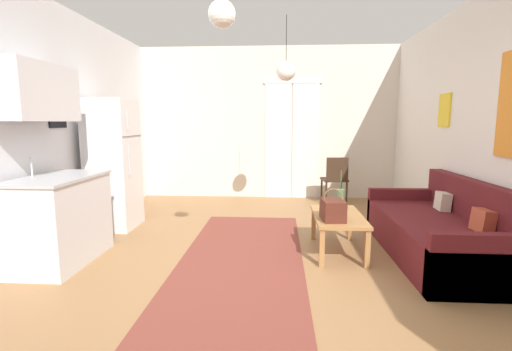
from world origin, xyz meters
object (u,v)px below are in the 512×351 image
(handbag, at_px, (333,210))
(refrigerator, at_px, (113,164))
(bamboo_vase, at_px, (340,200))
(accent_chair, at_px, (335,177))
(pendant_lamp_far, at_px, (286,71))
(pendant_lamp_near, at_px, (222,14))
(couch, at_px, (443,233))
(coffee_table, at_px, (338,220))

(handbag, xyz_separation_m, refrigerator, (-2.81, 1.03, 0.34))
(bamboo_vase, distance_m, accent_chair, 2.27)
(handbag, relative_size, pendant_lamp_far, 0.40)
(bamboo_vase, bearing_deg, pendant_lamp_near, -137.85)
(couch, distance_m, coffee_table, 1.11)
(refrigerator, relative_size, pendant_lamp_far, 2.06)
(handbag, bearing_deg, pendant_lamp_near, -147.71)
(pendant_lamp_near, height_order, pendant_lamp_far, same)
(handbag, relative_size, pendant_lamp_near, 0.53)
(coffee_table, relative_size, accent_chair, 1.17)
(pendant_lamp_near, relative_size, pendant_lamp_far, 0.74)
(refrigerator, distance_m, accent_chair, 3.65)
(accent_chair, bearing_deg, bamboo_vase, 75.86)
(pendant_lamp_near, bearing_deg, coffee_table, 37.78)
(coffee_table, height_order, accent_chair, accent_chair)
(handbag, height_order, refrigerator, refrigerator)
(bamboo_vase, relative_size, handbag, 1.41)
(accent_chair, xyz_separation_m, pendant_lamp_far, (-0.91, -1.39, 1.64))
(coffee_table, bearing_deg, bamboo_vase, 75.19)
(coffee_table, bearing_deg, handbag, -112.77)
(accent_chair, height_order, pendant_lamp_far, pendant_lamp_far)
(bamboo_vase, bearing_deg, accent_chair, 82.98)
(coffee_table, height_order, refrigerator, refrigerator)
(accent_chair, height_order, pendant_lamp_near, pendant_lamp_near)
(coffee_table, xyz_separation_m, pendant_lamp_near, (-1.14, -0.88, 1.95))
(couch, height_order, coffee_table, couch)
(bamboo_vase, height_order, pendant_lamp_far, pendant_lamp_far)
(couch, distance_m, refrigerator, 4.15)
(bamboo_vase, xyz_separation_m, pendant_lamp_far, (-0.63, 0.86, 1.57))
(coffee_table, bearing_deg, pendant_lamp_far, 118.67)
(coffee_table, relative_size, pendant_lamp_far, 1.16)
(couch, distance_m, pendant_lamp_far, 2.75)
(refrigerator, height_order, pendant_lamp_near, pendant_lamp_near)
(coffee_table, height_order, pendant_lamp_near, pendant_lamp_near)
(coffee_table, height_order, pendant_lamp_far, pendant_lamp_far)
(couch, distance_m, handbag, 1.24)
(pendant_lamp_far, bearing_deg, bamboo_vase, -53.90)
(pendant_lamp_far, bearing_deg, handbag, -69.22)
(coffee_table, bearing_deg, accent_chair, 82.34)
(bamboo_vase, bearing_deg, couch, -14.60)
(coffee_table, relative_size, handbag, 2.92)
(couch, bearing_deg, refrigerator, 167.48)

